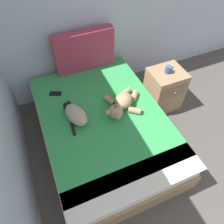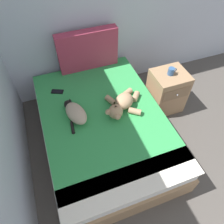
{
  "view_description": "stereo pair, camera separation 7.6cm",
  "coord_description": "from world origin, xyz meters",
  "views": [
    {
      "loc": [
        0.45,
        2.02,
        2.37
      ],
      "look_at": [
        1.05,
        3.42,
        0.57
      ],
      "focal_mm": 34.13,
      "sensor_mm": 36.0,
      "label": 1
    },
    {
      "loc": [
        0.52,
        1.99,
        2.37
      ],
      "look_at": [
        1.05,
        3.42,
        0.57
      ],
      "focal_mm": 34.13,
      "sensor_mm": 36.0,
      "label": 2
    }
  ],
  "objects": [
    {
      "name": "bed",
      "position": [
        0.95,
        3.47,
        0.25
      ],
      "size": [
        1.4,
        1.98,
        0.5
      ],
      "color": "#9E7A56",
      "rests_on": "ground_plane"
    },
    {
      "name": "patterned_cushion",
      "position": [
        1.06,
        4.37,
        0.77
      ],
      "size": [
        0.8,
        0.13,
        0.53
      ],
      "color": "#A5334C",
      "rests_on": "bed"
    },
    {
      "name": "cat",
      "position": [
        0.66,
        3.55,
        0.57
      ],
      "size": [
        0.27,
        0.44,
        0.15
      ],
      "color": "tan",
      "rests_on": "bed"
    },
    {
      "name": "teddy_bear",
      "position": [
        1.19,
        3.48,
        0.57
      ],
      "size": [
        0.51,
        0.45,
        0.18
      ],
      "color": "tan",
      "rests_on": "bed"
    },
    {
      "name": "cell_phone",
      "position": [
        0.54,
        4.02,
        0.5
      ],
      "size": [
        0.16,
        0.13,
        0.01
      ],
      "color": "black",
      "rests_on": "bed"
    },
    {
      "name": "nightstand",
      "position": [
        1.97,
        3.72,
        0.3
      ],
      "size": [
        0.45,
        0.43,
        0.61
      ],
      "color": "#9E7A56",
      "rests_on": "ground_plane"
    },
    {
      "name": "mug",
      "position": [
        1.96,
        3.73,
        0.65
      ],
      "size": [
        0.12,
        0.08,
        0.09
      ],
      "color": "#33598C",
      "rests_on": "nightstand"
    }
  ]
}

